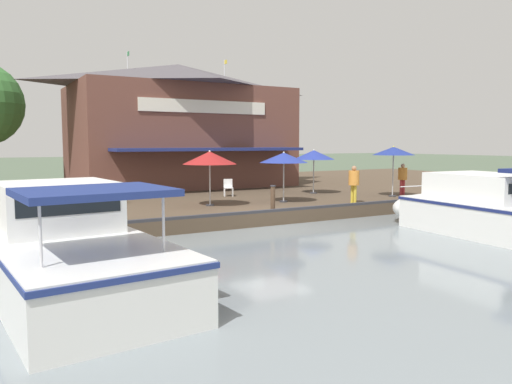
% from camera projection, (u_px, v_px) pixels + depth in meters
% --- Properties ---
extents(ground_plane, '(220.00, 220.00, 0.00)m').
position_uv_depth(ground_plane, '(270.00, 228.00, 19.02)').
color(ground_plane, '#4C5B47').
extents(quay_deck, '(22.00, 56.00, 0.60)m').
position_uv_depth(quay_deck, '(170.00, 195.00, 28.50)').
color(quay_deck, '#4C3D2D').
rests_on(quay_deck, ground).
extents(quay_edge_fender, '(0.20, 50.40, 0.10)m').
position_uv_depth(quay_edge_fender, '(269.00, 211.00, 19.04)').
color(quay_edge_fender, '#2D2D33').
rests_on(quay_edge_fender, quay_deck).
extents(waterfront_restaurant, '(9.94, 13.20, 7.96)m').
position_uv_depth(waterfront_restaurant, '(179.00, 125.00, 30.91)').
color(waterfront_restaurant, brown).
rests_on(waterfront_restaurant, quay_deck).
extents(patio_umbrella_mid_patio_left, '(2.16, 2.16, 2.31)m').
position_uv_depth(patio_umbrella_mid_patio_left, '(314.00, 155.00, 26.01)').
color(patio_umbrella_mid_patio_left, '#B7B7B7').
rests_on(patio_umbrella_mid_patio_left, quay_deck).
extents(patio_umbrella_far_corner, '(2.27, 2.27, 2.33)m').
position_uv_depth(patio_umbrella_far_corner, '(210.00, 158.00, 20.81)').
color(patio_umbrella_far_corner, '#B7B7B7').
rests_on(patio_umbrella_far_corner, quay_deck).
extents(patio_umbrella_back_row, '(2.05, 2.05, 2.49)m').
position_uv_depth(patio_umbrella_back_row, '(394.00, 151.00, 24.46)').
color(patio_umbrella_back_row, '#B7B7B7').
rests_on(patio_umbrella_back_row, quay_deck).
extents(patio_umbrella_near_quay_edge, '(2.15, 2.15, 2.25)m').
position_uv_depth(patio_umbrella_near_quay_edge, '(284.00, 158.00, 22.12)').
color(patio_umbrella_near_quay_edge, '#B7B7B7').
rests_on(patio_umbrella_near_quay_edge, quay_deck).
extents(cafe_chair_mid_patio, '(0.45, 0.45, 0.85)m').
position_uv_depth(cafe_chair_mid_patio, '(82.00, 205.00, 17.37)').
color(cafe_chair_mid_patio, white).
rests_on(cafe_chair_mid_patio, quay_deck).
extents(cafe_chair_back_row_seat, '(0.57, 0.57, 0.85)m').
position_uv_depth(cafe_chair_back_row_seat, '(117.00, 193.00, 21.69)').
color(cafe_chair_back_row_seat, white).
rests_on(cafe_chair_back_row_seat, quay_deck).
extents(cafe_chair_facing_river, '(0.57, 0.57, 0.85)m').
position_uv_depth(cafe_chair_facing_river, '(228.00, 187.00, 24.79)').
color(cafe_chair_facing_river, white).
rests_on(cafe_chair_facing_river, quay_deck).
extents(person_near_entrance, '(0.45, 0.45, 1.60)m').
position_uv_depth(person_near_entrance, '(403.00, 175.00, 25.34)').
color(person_near_entrance, '#B23338').
rests_on(person_near_entrance, quay_deck).
extents(person_mid_patio, '(0.46, 0.46, 1.64)m').
position_uv_depth(person_mid_patio, '(354.00, 180.00, 21.81)').
color(person_mid_patio, gold).
rests_on(person_mid_patio, quay_deck).
extents(motorboat_far_downstream, '(9.36, 3.77, 2.36)m').
position_uv_depth(motorboat_far_downstream, '(496.00, 211.00, 17.07)').
color(motorboat_far_downstream, white).
rests_on(motorboat_far_downstream, river_water).
extents(motorboat_fourth_along, '(8.23, 3.64, 2.34)m').
position_uv_depth(motorboat_fourth_along, '(63.00, 249.00, 10.98)').
color(motorboat_fourth_along, white).
rests_on(motorboat_fourth_along, river_water).
extents(mooring_post, '(0.22, 0.22, 1.00)m').
position_uv_depth(mooring_post, '(273.00, 198.00, 19.38)').
color(mooring_post, '#473323').
rests_on(mooring_post, quay_deck).
extents(tree_behind_restaurant, '(3.67, 3.50, 6.54)m').
position_uv_depth(tree_behind_restaurant, '(194.00, 115.00, 36.22)').
color(tree_behind_restaurant, brown).
rests_on(tree_behind_restaurant, quay_deck).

